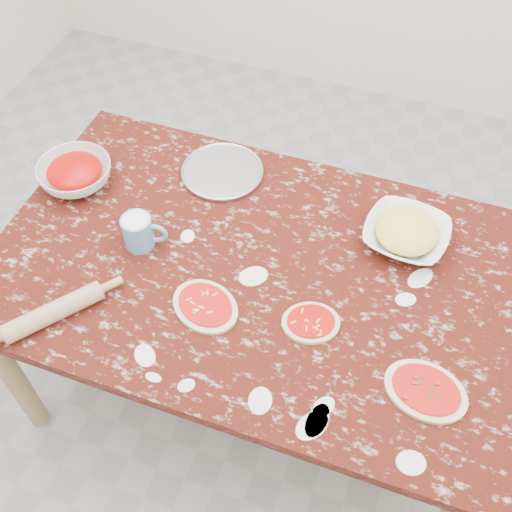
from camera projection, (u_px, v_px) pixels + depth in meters
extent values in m
plane|color=gray|center=(256.00, 382.00, 2.41)|extent=(4.00, 4.00, 0.00)
cube|color=#391009|center=(256.00, 270.00, 1.84)|extent=(1.60, 1.00, 0.04)
cube|color=#886B4D|center=(256.00, 282.00, 1.88)|extent=(1.50, 0.90, 0.08)
cylinder|color=#886B4D|center=(12.00, 374.00, 2.04)|extent=(0.07, 0.07, 0.71)
cylinder|color=#886B4D|center=(127.00, 203.00, 2.53)|extent=(0.07, 0.07, 0.71)
cylinder|color=#886B4D|center=(480.00, 299.00, 2.23)|extent=(0.07, 0.07, 0.71)
cylinder|color=#B2B2B7|center=(222.00, 172.00, 2.07)|extent=(0.36, 0.36, 0.01)
imported|color=white|center=(75.00, 174.00, 2.02)|extent=(0.25, 0.25, 0.08)
imported|color=white|center=(406.00, 235.00, 1.86)|extent=(0.28, 0.28, 0.06)
cylinder|color=#5B8FBA|center=(138.00, 232.00, 1.84)|extent=(0.09, 0.09, 0.11)
torus|color=#5B8FBA|center=(156.00, 233.00, 1.83)|extent=(0.08, 0.03, 0.08)
cylinder|color=silver|center=(136.00, 223.00, 1.81)|extent=(0.07, 0.07, 0.01)
ellipsoid|color=beige|center=(205.00, 306.00, 1.73)|extent=(0.25, 0.23, 0.01)
ellipsoid|color=red|center=(205.00, 305.00, 1.72)|extent=(0.21, 0.19, 0.00)
ellipsoid|color=beige|center=(311.00, 323.00, 1.69)|extent=(0.20, 0.18, 0.01)
ellipsoid|color=red|center=(311.00, 321.00, 1.68)|extent=(0.16, 0.15, 0.00)
ellipsoid|color=beige|center=(425.00, 391.00, 1.56)|extent=(0.24, 0.20, 0.01)
ellipsoid|color=red|center=(426.00, 389.00, 1.56)|extent=(0.20, 0.16, 0.00)
cylinder|color=tan|center=(53.00, 312.00, 1.69)|extent=(0.22, 0.26, 0.06)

